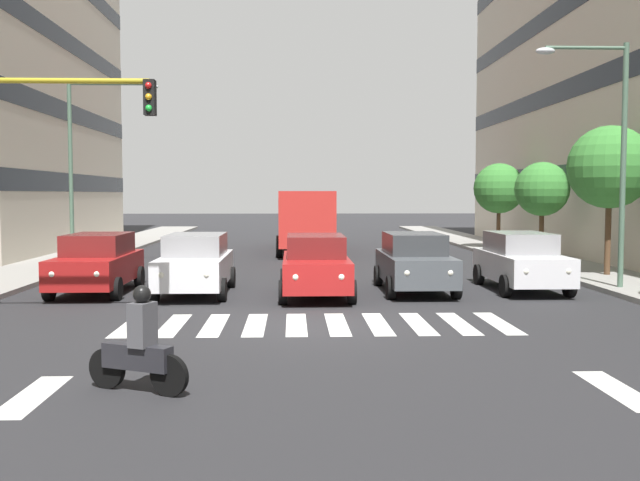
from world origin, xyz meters
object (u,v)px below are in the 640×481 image
(car_3, at_px, (196,263))
(street_lamp_left, at_px, (609,139))
(car_2, at_px, (316,265))
(street_tree_1, at_px, (610,167))
(car_0, at_px, (521,261))
(traffic_light_gantry, at_px, (5,154))
(street_lamp_right, at_px, (86,150))
(car_1, at_px, (414,262))
(car_4, at_px, (97,263))
(street_tree_2, at_px, (542,189))
(motorcycle_with_rider, at_px, (139,348))
(street_tree_3, at_px, (499,189))
(bus_behind_traffic, at_px, (305,214))

(car_3, relative_size, street_lamp_left, 0.63)
(car_2, height_order, street_tree_1, street_tree_1)
(car_0, distance_m, traffic_light_gantry, 14.36)
(car_0, height_order, traffic_light_gantry, traffic_light_gantry)
(car_0, relative_size, street_lamp_right, 0.63)
(car_0, relative_size, car_1, 1.00)
(car_2, relative_size, car_4, 1.00)
(car_3, height_order, street_tree_2, street_tree_2)
(car_2, distance_m, motorcycle_with_rider, 10.16)
(car_1, height_order, street_lamp_right, street_lamp_right)
(car_3, xyz_separation_m, motorcycle_with_rider, (-0.56, 10.32, -0.24))
(car_1, xyz_separation_m, street_lamp_left, (-5.60, 0.29, 3.57))
(car_4, xyz_separation_m, street_tree_2, (-16.05, -8.66, 2.18))
(motorcycle_with_rider, relative_size, street_tree_3, 0.37)
(street_tree_2, distance_m, street_tree_3, 6.32)
(car_1, xyz_separation_m, street_lamp_right, (11.53, -7.29, 3.67))
(bus_behind_traffic, xyz_separation_m, street_lamp_right, (8.59, 7.99, 2.69))
(car_0, relative_size, traffic_light_gantry, 0.81)
(car_0, bearing_deg, car_1, 4.21)
(car_0, distance_m, car_2, 6.27)
(car_0, xyz_separation_m, street_tree_1, (-3.82, -2.69, 2.88))
(bus_behind_traffic, distance_m, street_tree_3, 9.84)
(car_4, bearing_deg, car_1, 179.61)
(car_2, height_order, bus_behind_traffic, bus_behind_traffic)
(street_tree_1, relative_size, street_tree_3, 1.18)
(car_4, bearing_deg, motorcycle_with_rider, 107.90)
(car_0, distance_m, car_4, 12.48)
(street_tree_1, height_order, street_tree_2, street_tree_1)
(car_3, distance_m, traffic_light_gantry, 6.59)
(traffic_light_gantry, bearing_deg, bus_behind_traffic, -108.53)
(car_1, relative_size, car_2, 1.00)
(car_4, height_order, bus_behind_traffic, bus_behind_traffic)
(car_1, relative_size, traffic_light_gantry, 0.81)
(motorcycle_with_rider, xyz_separation_m, traffic_light_gantry, (3.97, -5.45, 3.08))
(car_4, distance_m, street_tree_1, 16.80)
(street_lamp_right, distance_m, street_tree_3, 19.96)
(street_lamp_left, relative_size, street_tree_1, 1.41)
(car_4, height_order, street_tree_3, street_tree_3)
(street_tree_1, bearing_deg, street_lamp_right, -13.21)
(car_0, relative_size, street_tree_3, 1.04)
(car_0, bearing_deg, street_tree_3, -103.59)
(bus_behind_traffic, distance_m, street_tree_2, 11.81)
(motorcycle_with_rider, bearing_deg, car_2, -106.40)
(car_2, height_order, traffic_light_gantry, traffic_light_gantry)
(car_1, distance_m, street_tree_3, 16.66)
(car_1, distance_m, car_2, 3.05)
(traffic_light_gantry, height_order, street_lamp_right, street_lamp_right)
(car_1, relative_size, bus_behind_traffic, 0.42)
(car_0, bearing_deg, motorcycle_with_rider, 50.07)
(motorcycle_with_rider, height_order, traffic_light_gantry, traffic_light_gantry)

